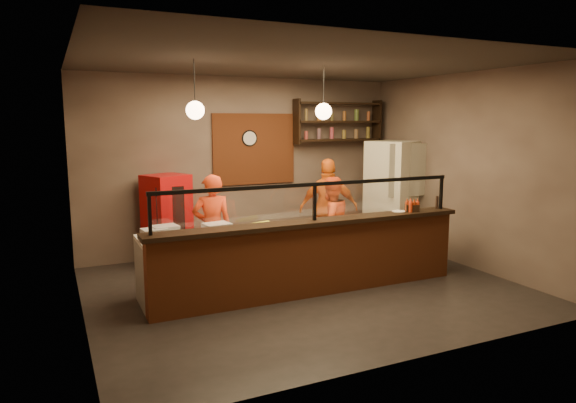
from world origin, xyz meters
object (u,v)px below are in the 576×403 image
cook_right (329,209)px  red_cooler (167,220)px  fridge (393,195)px  pepper_mill (437,202)px  wall_clock (249,138)px  cook_left (212,228)px  cook_mid (330,222)px  condiment_caddy (412,208)px  pizza_dough (293,225)px

cook_right → red_cooler: 2.80m
fridge → cook_right: bearing=161.0°
pepper_mill → cook_right: bearing=123.3°
wall_clock → cook_left: size_ratio=0.18×
wall_clock → cook_mid: (0.79, -1.64, -1.35)m
wall_clock → red_cooler: bearing=-169.2°
red_cooler → condiment_caddy: (3.19, -2.45, 0.35)m
cook_left → red_cooler: cook_left is taller
pizza_dough → pepper_mill: bearing=-11.0°
wall_clock → red_cooler: 2.12m
red_cooler → pizza_dough: (1.44, -1.95, 0.14)m
cook_right → pizza_dough: 1.69m
cook_mid → cook_right: size_ratio=0.86×
red_cooler → cook_mid: bearing=-53.6°
cook_mid → pizza_dough: 1.17m
red_cooler → fridge: bearing=-34.8°
fridge → condiment_caddy: size_ratio=10.67×
wall_clock → red_cooler: (-1.62, -0.31, -1.34)m
cook_right → condiment_caddy: cook_right is taller
pizza_dough → pepper_mill: pepper_mill is taller
fridge → condiment_caddy: bearing=-140.5°
pizza_dough → fridge: bearing=24.5°
cook_mid → cook_right: 0.60m
cook_right → condiment_caddy: (0.51, -1.65, 0.23)m
red_cooler → condiment_caddy: bearing=-62.3°
cook_left → fridge: 3.73m
cook_mid → red_cooler: 2.75m
cook_left → cook_right: cook_right is taller
cook_left → condiment_caddy: bearing=164.9°
cook_left → cook_right: 2.29m
cook_right → wall_clock: bearing=-25.5°
fridge → condiment_caddy: 1.96m
pepper_mill → cook_left: bearing=160.4°
fridge → red_cooler: bearing=147.9°
condiment_caddy → cook_right: bearing=107.3°
cook_left → pizza_dough: size_ratio=2.90×
red_cooler → pepper_mill: size_ratio=7.89×
fridge → pizza_dough: bearing=-177.6°
condiment_caddy → pepper_mill: bearing=6.5°
cook_left → cook_mid: bearing=-174.2°
condiment_caddy → pepper_mill: pepper_mill is taller
cook_mid → pizza_dough: bearing=23.9°
wall_clock → pizza_dough: wall_clock is taller
red_cooler → condiment_caddy: size_ratio=7.96×
wall_clock → fridge: bearing=-22.5°
fridge → pepper_mill: bearing=-125.6°
condiment_caddy → cook_left: bearing=156.0°
wall_clock → condiment_caddy: (1.57, -2.76, -0.99)m
condiment_caddy → pepper_mill: size_ratio=0.99×
cook_mid → pepper_mill: (1.31, -1.06, 0.40)m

